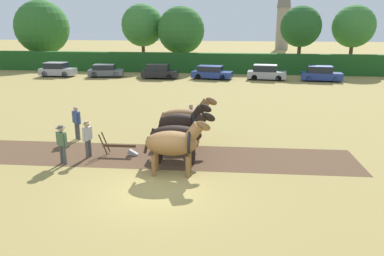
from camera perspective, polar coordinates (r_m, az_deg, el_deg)
The scene contains 24 objects.
ground_plane at distance 13.85m, azimuth -5.50°, elevation -9.35°, with size 240.00×240.00×0.00m, color #998447.
plowed_furrow_strip at distance 17.78m, azimuth -13.13°, elevation -3.94°, with size 22.75×3.28×0.01m, color brown.
hedgerow at distance 46.08m, azimuth 4.13°, elevation 9.82°, with size 75.65×1.27×2.39m, color #1E511E.
tree_far_left at distance 57.82m, azimuth -21.88°, elevation 14.03°, with size 7.39×7.39×9.00m.
tree_left at distance 51.71m, azimuth -7.55°, elevation 15.25°, with size 5.53×5.53×8.38m.
tree_center_left at distance 49.18m, azimuth -1.68°, elevation 14.67°, with size 5.97×5.97×8.00m.
tree_center at distance 49.04m, azimuth 16.26°, elevation 14.61°, with size 4.95×4.95×7.96m.
tree_center_right at distance 51.20m, azimuth 23.42°, elevation 14.02°, with size 5.11×5.11×8.07m.
church_spire at distance 91.15m, azimuth 13.89°, elevation 18.33°, with size 3.18×3.18×20.62m.
draft_horse_lead_left at distance 14.74m, azimuth -2.75°, elevation -2.30°, with size 2.74×1.13×2.30m.
draft_horse_lead_right at distance 16.00m, azimuth -2.03°, elevation -1.02°, with size 2.95×0.97×2.33m.
draft_horse_trail_left at distance 17.22m, azimuth -1.54°, elevation 0.76°, with size 2.59×1.02×2.41m.
draft_horse_trail_right at distance 18.51m, azimuth -1.01°, elevation 1.63°, with size 2.95×1.00×2.46m.
plow at distance 17.43m, azimuth -10.58°, elevation -3.07°, with size 1.76×0.48×1.13m.
farmer_at_plow at distance 17.33m, azimuth -15.64°, elevation -1.22°, with size 0.42×0.65×1.68m.
farmer_beside_team at distance 20.14m, azimuth -0.13°, elevation 1.68°, with size 0.42×0.61×1.68m.
farmer_onlooker_left at distance 16.81m, azimuth -19.23°, elevation -1.96°, with size 0.59×0.43×1.71m.
farmer_onlooker_right at distance 20.15m, azimuth -17.18°, elevation 1.13°, with size 0.57×0.47×1.75m.
parked_car_far_left at distance 45.73m, azimuth -19.83°, elevation 8.36°, with size 3.88×1.88×1.59m.
parked_car_left at distance 43.72m, azimuth -13.03°, elevation 8.49°, with size 4.09×2.39×1.42m.
parked_car_center_left at distance 41.54m, azimuth -4.99°, elevation 8.55°, with size 3.85×1.76×1.58m.
parked_car_center at distance 41.09m, azimuth 2.99°, elevation 8.43°, with size 4.53×2.39×1.43m.
parked_car_center_right at distance 41.19m, azimuth 11.26°, elevation 8.27°, with size 4.18×2.14×1.60m.
parked_car_right at distance 41.71m, azimuth 19.05°, elevation 7.79°, with size 4.21×2.03×1.57m.
Camera 1 is at (3.00, -12.20, 5.84)m, focal length 35.00 mm.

